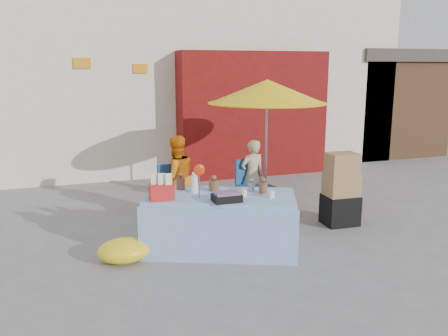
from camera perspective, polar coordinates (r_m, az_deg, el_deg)
name	(u,v)px	position (r m, az deg, el deg)	size (l,w,h in m)	color
ground	(216,261)	(5.82, -1.03, -11.08)	(80.00, 80.00, 0.00)	slate
backdrop	(144,34)	(12.82, -9.58, 15.61)	(14.00, 8.00, 7.80)	silver
market_table	(220,222)	(6.01, -0.52, -6.49)	(2.09, 1.54, 1.15)	#8EB4E4
chair_left	(178,204)	(7.19, -5.51, -4.39)	(0.56, 0.56, 0.85)	navy
chair_right	(255,197)	(7.56, 3.76, -3.52)	(0.56, 0.56, 0.85)	navy
vendor_orange	(176,178)	(7.22, -5.79, -1.16)	(0.62, 0.49, 1.28)	orange
vendor_beige	(252,176)	(7.60, 3.42, -0.91)	(0.42, 0.28, 1.16)	tan
umbrella	(267,92)	(7.67, 5.22, 9.09)	(1.90, 1.90, 2.09)	gray
box_stack	(341,192)	(7.14, 13.88, -2.80)	(0.50, 0.42, 1.08)	black
tarp_bundle	(124,250)	(5.86, -11.91, -9.69)	(0.63, 0.51, 0.28)	yellow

